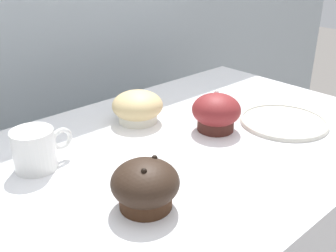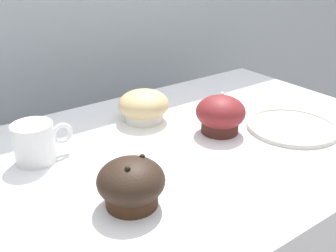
{
  "view_description": "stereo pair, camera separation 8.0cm",
  "coord_description": "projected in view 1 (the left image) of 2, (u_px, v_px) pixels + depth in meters",
  "views": [
    {
      "loc": [
        -0.52,
        -0.52,
        1.29
      ],
      "look_at": [
        -0.03,
        0.01,
        0.96
      ],
      "focal_mm": 42.0,
      "sensor_mm": 36.0,
      "label": 1
    },
    {
      "loc": [
        -0.46,
        -0.57,
        1.29
      ],
      "look_at": [
        -0.03,
        0.01,
        0.96
      ],
      "focal_mm": 42.0,
      "sensor_mm": 36.0,
      "label": 2
    }
  ],
  "objects": [
    {
      "name": "muffin_front_center",
      "position": [
        139.0,
        107.0,
        0.91
      ],
      "size": [
        0.12,
        0.12,
        0.07
      ],
      "color": "white",
      "rests_on": "display_counter"
    },
    {
      "name": "coffee_cup",
      "position": [
        35.0,
        148.0,
        0.72
      ],
      "size": [
        0.12,
        0.08,
        0.08
      ],
      "color": "white",
      "rests_on": "display_counter"
    },
    {
      "name": "serving_plate",
      "position": [
        284.0,
        121.0,
        0.91
      ],
      "size": [
        0.2,
        0.2,
        0.01
      ],
      "color": "beige",
      "rests_on": "display_counter"
    },
    {
      "name": "muffin_back_right",
      "position": [
        145.0,
        186.0,
        0.61
      ],
      "size": [
        0.11,
        0.11,
        0.08
      ],
      "color": "#3C2415",
      "rests_on": "display_counter"
    },
    {
      "name": "wall_back",
      "position": [
        50.0,
        82.0,
        1.23
      ],
      "size": [
        3.2,
        0.1,
        1.8
      ],
      "primitive_type": "cube",
      "color": "#A8B2B7",
      "rests_on": "ground"
    },
    {
      "name": "muffin_back_left",
      "position": [
        215.0,
        112.0,
        0.87
      ],
      "size": [
        0.11,
        0.11,
        0.08
      ],
      "color": "#462019",
      "rests_on": "display_counter"
    }
  ]
}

